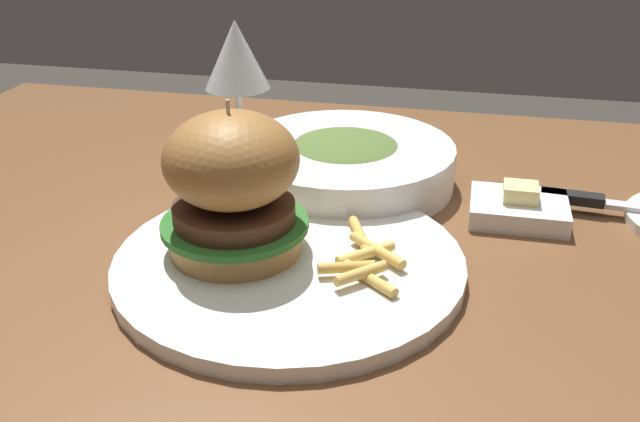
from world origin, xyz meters
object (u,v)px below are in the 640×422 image
at_px(butter_dish, 519,208).
at_px(soup_bowl, 345,162).
at_px(main_plate, 289,263).
at_px(burger_sandwich, 233,184).
at_px(wine_glass, 237,63).

distance_m(butter_dish, soup_bowl, 0.19).
height_order(main_plate, butter_dish, butter_dish).
xyz_separation_m(main_plate, burger_sandwich, (-0.05, 0.00, 0.07)).
bearing_deg(soup_bowl, wine_glass, -178.85).
bearing_deg(wine_glass, main_plate, -61.32).
relative_size(butter_dish, soup_bowl, 0.40).
height_order(wine_glass, butter_dish, wine_glass).
xyz_separation_m(butter_dish, soup_bowl, (-0.18, 0.05, 0.01)).
relative_size(wine_glass, butter_dish, 1.84).
height_order(burger_sandwich, soup_bowl, burger_sandwich).
relative_size(main_plate, butter_dish, 3.21).
xyz_separation_m(wine_glass, soup_bowl, (0.12, 0.00, -0.10)).
bearing_deg(main_plate, butter_dish, 36.37).
bearing_deg(burger_sandwich, main_plate, -1.65).
bearing_deg(soup_bowl, butter_dish, -14.94).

